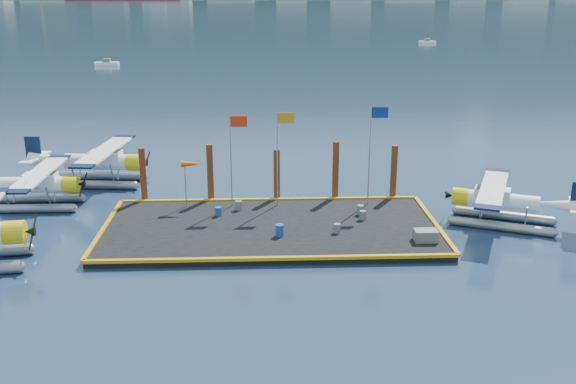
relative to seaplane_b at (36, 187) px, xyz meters
name	(u,v)px	position (x,y,z in m)	size (l,w,h in m)	color
ground	(271,232)	(15.63, -5.21, -1.44)	(4000.00, 4000.00, 0.00)	#182948
dock	(271,229)	(15.63, -5.21, -1.24)	(20.00, 10.00, 0.40)	black
dock_bumpers	(271,224)	(15.63, -5.21, -0.95)	(20.25, 10.25, 0.18)	#C3890B
seaplane_b	(36,187)	(0.00, 0.00, 0.00)	(8.42, 9.27, 3.31)	gray
seaplane_c	(101,164)	(3.09, 5.26, 0.13)	(9.23, 10.18, 3.60)	gray
seaplane_d	(498,203)	(29.71, -4.56, -0.04)	(8.42, 8.85, 3.23)	gray
drum_0	(218,211)	(12.34, -3.30, -0.76)	(0.40, 0.40, 0.57)	#1C3F9A
drum_1	(337,228)	(19.48, -6.59, -0.77)	(0.39, 0.39, 0.55)	#5D5E63
drum_2	(361,210)	(21.34, -3.47, -0.74)	(0.43, 0.43, 0.61)	#5D5E63
drum_3	(280,230)	(16.10, -6.93, -0.70)	(0.49, 0.49, 0.69)	#1C3F9A
drum_4	(363,215)	(21.33, -4.40, -0.76)	(0.40, 0.40, 0.57)	#5D5E63
drum_5	(239,205)	(13.58, -2.24, -0.74)	(0.43, 0.43, 0.60)	#5D5E63
crate	(426,235)	(24.35, -8.08, -0.72)	(1.31, 0.87, 0.65)	#5D5E63
flagpole_red	(234,147)	(13.33, -1.41, 2.95)	(1.14, 0.08, 6.00)	gray
flagpole_yellow	(280,145)	(16.33, -1.41, 3.07)	(1.14, 0.08, 6.20)	gray
flagpole_blue	(373,141)	(22.32, -1.41, 3.24)	(1.14, 0.08, 6.50)	gray
windsock	(192,165)	(10.60, -1.41, 1.78)	(1.40, 0.44, 3.12)	gray
piling_0	(143,177)	(7.13, 0.19, 0.56)	(0.44, 0.44, 4.00)	#4B2715
piling_1	(210,175)	(11.63, 0.19, 0.66)	(0.44, 0.44, 4.20)	#4B2715
piling_2	(277,177)	(16.13, 0.19, 0.46)	(0.44, 0.44, 3.80)	#4B2715
piling_3	(336,172)	(20.13, 0.19, 0.71)	(0.44, 0.44, 4.30)	#4B2715
piling_4	(394,174)	(24.13, 0.19, 0.56)	(0.44, 0.44, 4.00)	#4B2715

